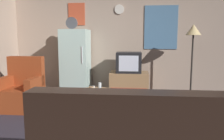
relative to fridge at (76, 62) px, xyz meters
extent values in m
plane|color=#2D2833|center=(0.92, -2.03, -0.75)|extent=(12.00, 12.00, 0.00)
cube|color=tan|center=(0.92, 0.42, 0.55)|extent=(5.20, 0.10, 2.60)
cube|color=teal|center=(1.94, 0.36, 0.80)|extent=(0.76, 0.02, 1.00)
cube|color=#C64C2D|center=(-0.05, 0.36, 1.12)|extent=(0.40, 0.02, 0.52)
cylinder|color=silver|center=(0.97, 0.36, 1.22)|extent=(0.22, 0.03, 0.22)
cube|color=silver|center=(0.00, 0.00, 0.00)|extent=(0.60, 0.60, 1.50)
cylinder|color=silver|center=(0.22, -0.30, 0.20)|extent=(0.02, 0.02, 0.36)
cylinder|color=#4C4C51|center=(-0.05, -0.08, 0.89)|extent=(0.26, 0.04, 0.26)
cube|color=#9E754C|center=(1.23, -0.10, -0.47)|extent=(0.84, 0.52, 0.56)
cube|color=#AD4733|center=(1.23, -0.37, -0.56)|extent=(0.76, 0.01, 0.14)
cube|color=black|center=(1.22, -0.10, 0.03)|extent=(0.54, 0.50, 0.44)
cube|color=silver|center=(1.22, -0.35, 0.03)|extent=(0.41, 0.01, 0.33)
cylinder|color=#332D28|center=(2.55, -0.18, -0.74)|extent=(0.24, 0.24, 0.02)
cylinder|color=#332D28|center=(2.55, -0.18, -0.05)|extent=(0.04, 0.04, 1.40)
cone|color=#F2D18C|center=(2.55, -0.18, 0.73)|extent=(0.32, 0.32, 0.22)
cylinder|color=#9E754C|center=(0.71, -1.52, -0.73)|extent=(0.72, 0.72, 0.04)
cylinder|color=#9E754C|center=(0.71, -1.52, -0.53)|extent=(0.24, 0.24, 0.41)
cylinder|color=#9E754C|center=(0.71, -1.52, -0.33)|extent=(0.72, 0.72, 0.04)
cylinder|color=silver|center=(0.79, -1.52, -0.23)|extent=(0.05, 0.05, 0.15)
cylinder|color=silver|center=(0.67, -1.50, -0.26)|extent=(0.08, 0.08, 0.09)
cylinder|color=tan|center=(0.66, -1.52, -0.26)|extent=(0.08, 0.08, 0.09)
cube|color=black|center=(0.80, -1.53, -0.30)|extent=(0.15, 0.04, 0.02)
cube|color=maroon|center=(-0.74, -1.17, -0.55)|extent=(0.68, 0.68, 0.40)
cube|color=maroon|center=(-0.74, -0.91, -0.07)|extent=(0.68, 0.16, 0.56)
cube|color=maroon|center=(-1.02, -1.17, -0.25)|extent=(0.12, 0.60, 0.20)
cube|color=maroon|center=(-0.46, -1.17, -0.25)|extent=(0.12, 0.60, 0.20)
cube|color=black|center=(1.41, -3.44, -0.09)|extent=(1.70, 0.20, 0.52)
camera|label=1|loc=(1.34, -5.00, 0.54)|focal=35.88mm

